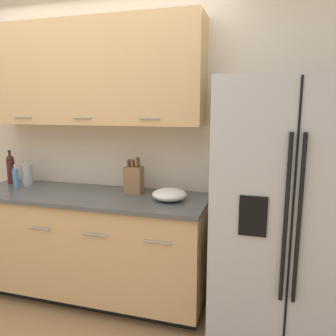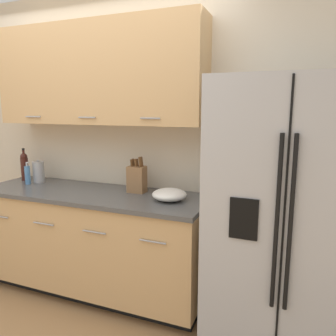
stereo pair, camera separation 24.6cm
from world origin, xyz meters
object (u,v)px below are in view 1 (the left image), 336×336
Objects in this scene: knife_block at (134,179)px; steel_canister at (27,174)px; refrigerator at (286,214)px; wine_bottle at (11,169)px; mixing_bowl at (169,194)px; soap_dispenser at (16,178)px.

steel_canister is at bearing -179.40° from knife_block.
refrigerator is 2.43m from wine_bottle.
refrigerator is at bearing -4.76° from steel_canister.
wine_bottle is (-2.41, 0.21, 0.15)m from refrigerator.
steel_canister is (-2.22, 0.19, 0.11)m from refrigerator.
knife_block is 0.37m from mixing_bowl.
wine_bottle is at bearing 173.41° from steel_canister.
refrigerator is at bearing -2.18° from soap_dispenser.
soap_dispenser is 0.97× the size of steel_canister.
soap_dispenser is (-2.26, 0.09, 0.10)m from refrigerator.
mixing_bowl is at bearing -4.97° from wine_bottle.
knife_block is at bearing 170.61° from refrigerator.
wine_bottle reaches higher than steel_canister.
knife_block reaches higher than mixing_bowl.
knife_block is at bearing 159.81° from mixing_bowl.
refrigerator is at bearing -4.80° from mixing_bowl.
mixing_bowl is at bearing -4.74° from steel_canister.
soap_dispenser is at bearing 177.82° from refrigerator.
mixing_bowl is (1.57, -0.14, -0.10)m from wine_bottle.
steel_canister is at bearing 175.26° from mixing_bowl.
knife_block reaches higher than soap_dispenser.
steel_canister is 1.38m from mixing_bowl.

